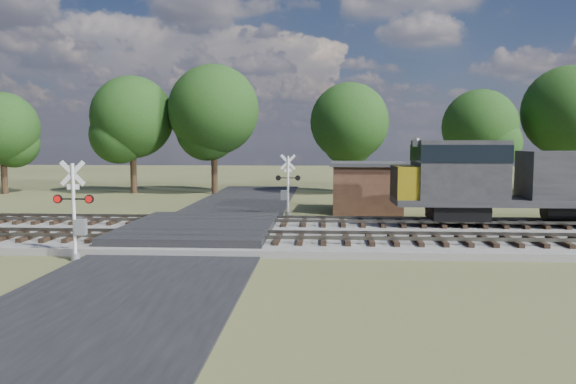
{
  "coord_description": "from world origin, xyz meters",
  "views": [
    {
      "loc": [
        5.9,
        -26.15,
        4.62
      ],
      "look_at": [
        4.21,
        2.0,
        2.06
      ],
      "focal_mm": 35.0,
      "sensor_mm": 36.0,
      "label": 1
    }
  ],
  "objects": [
    {
      "name": "crossing_signal_near",
      "position": [
        -3.53,
        -5.29,
        1.62
      ],
      "size": [
        1.57,
        0.34,
        3.89
      ],
      "rotation": [
        0.0,
        0.0,
        0.02
      ],
      "color": "silver",
      "rests_on": "ground"
    },
    {
      "name": "ballast_bed",
      "position": [
        10.0,
        0.5,
        0.15
      ],
      "size": [
        140.0,
        10.0,
        0.3
      ],
      "primitive_type": "cube",
      "color": "gray",
      "rests_on": "ground"
    },
    {
      "name": "track_far",
      "position": [
        3.12,
        3.0,
        0.41
      ],
      "size": [
        140.0,
        2.6,
        0.33
      ],
      "color": "black",
      "rests_on": "ballast_bed"
    },
    {
      "name": "road",
      "position": [
        0.0,
        0.0,
        0.04
      ],
      "size": [
        7.0,
        60.0,
        0.08
      ],
      "primitive_type": "cube",
      "color": "black",
      "rests_on": "ground"
    },
    {
      "name": "track_near",
      "position": [
        3.12,
        -2.0,
        0.41
      ],
      "size": [
        140.0,
        2.6,
        0.33
      ],
      "color": "black",
      "rests_on": "ballast_bed"
    },
    {
      "name": "equipment_shed",
      "position": [
        8.89,
        10.53,
        1.65
      ],
      "size": [
        5.02,
        5.02,
        3.25
      ],
      "rotation": [
        0.0,
        0.0,
        -0.05
      ],
      "color": "#46281E",
      "rests_on": "ground"
    },
    {
      "name": "ground",
      "position": [
        0.0,
        0.0,
        0.0
      ],
      "size": [
        160.0,
        160.0,
        0.0
      ],
      "primitive_type": "plane",
      "color": "#444C28",
      "rests_on": "ground"
    },
    {
      "name": "crossing_signal_far",
      "position": [
        3.76,
        8.22,
        1.59
      ],
      "size": [
        1.54,
        0.33,
        3.82
      ],
      "rotation": [
        0.0,
        0.0,
        3.11
      ],
      "color": "silver",
      "rests_on": "ground"
    },
    {
      "name": "crossing_panel",
      "position": [
        0.0,
        0.5,
        0.32
      ],
      "size": [
        7.0,
        9.0,
        0.62
      ],
      "primitive_type": "cube",
      "color": "#262628",
      "rests_on": "ground"
    },
    {
      "name": "treeline",
      "position": [
        9.83,
        21.84,
        6.75
      ],
      "size": [
        85.55,
        12.13,
        11.29
      ],
      "color": "black",
      "rests_on": "ground"
    }
  ]
}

